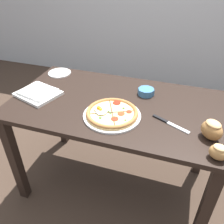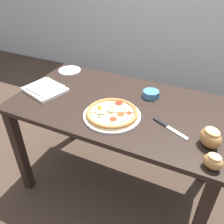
# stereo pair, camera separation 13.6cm
# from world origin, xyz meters

# --- Properties ---
(ground_plane) EXTENTS (12.00, 12.00, 0.00)m
(ground_plane) POSITION_xyz_m (0.00, 0.00, 0.00)
(ground_plane) COLOR #3D2D23
(dining_table) EXTENTS (1.34, 0.75, 0.76)m
(dining_table) POSITION_xyz_m (0.00, 0.00, 0.65)
(dining_table) COLOR black
(dining_table) RESTS_ON ground_plane
(pizza) EXTENTS (0.34, 0.34, 0.06)m
(pizza) POSITION_xyz_m (0.02, -0.15, 0.78)
(pizza) COLOR white
(pizza) RESTS_ON dining_table
(ramekin_bowl) EXTENTS (0.11, 0.11, 0.04)m
(ramekin_bowl) POSITION_xyz_m (0.16, 0.16, 0.79)
(ramekin_bowl) COLOR teal
(ramekin_bowl) RESTS_ON dining_table
(napkin_folded) EXTENTS (0.31, 0.29, 0.04)m
(napkin_folded) POSITION_xyz_m (-0.52, -0.07, 0.78)
(napkin_folded) COLOR white
(napkin_folded) RESTS_ON dining_table
(bread_piece_near) EXTENTS (0.10, 0.09, 0.08)m
(bread_piece_near) POSITION_xyz_m (0.59, -0.31, 0.80)
(bread_piece_near) COLOR #B27F47
(bread_piece_near) RESTS_ON dining_table
(bread_piece_mid) EXTENTS (0.14, 0.14, 0.10)m
(bread_piece_mid) POSITION_xyz_m (0.56, -0.17, 0.82)
(bread_piece_mid) COLOR #A3703D
(bread_piece_mid) RESTS_ON dining_table
(knife_main) EXTENTS (0.22, 0.12, 0.01)m
(knife_main) POSITION_xyz_m (0.35, -0.12, 0.77)
(knife_main) COLOR silver
(knife_main) RESTS_ON dining_table
(side_saucer) EXTENTS (0.17, 0.17, 0.01)m
(side_saucer) POSITION_xyz_m (-0.55, 0.27, 0.77)
(side_saucer) COLOR white
(side_saucer) RESTS_ON dining_table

